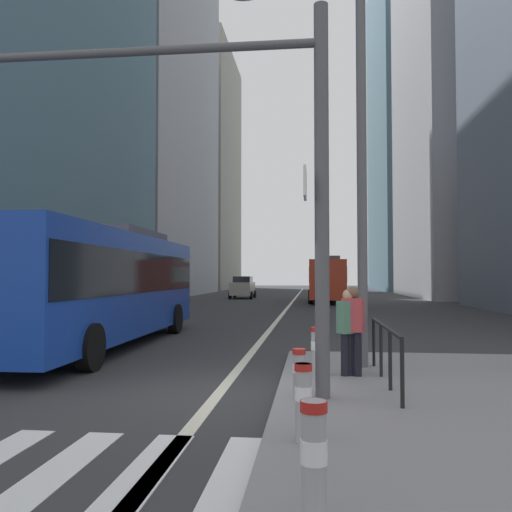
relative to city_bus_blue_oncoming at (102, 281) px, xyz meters
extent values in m
plane|color=#303033|center=(4.27, 14.80, -1.84)|extent=(160.00, 160.00, 0.00)
cube|color=silver|center=(3.27, -9.20, -1.83)|extent=(0.45, 3.20, 0.01)
cube|color=silver|center=(4.17, -9.20, -1.83)|extent=(0.45, 3.20, 0.01)
cube|color=silver|center=(5.07, -9.20, -1.83)|extent=(0.45, 3.20, 0.01)
cube|color=silver|center=(5.97, -9.20, -1.83)|extent=(0.45, 3.20, 0.01)
cube|color=beige|center=(4.27, 24.80, -1.83)|extent=(0.20, 80.00, 0.01)
cube|color=#9E9EA3|center=(-11.73, 37.88, 22.61)|extent=(11.31, 25.84, 48.89)
cube|color=gray|center=(-11.73, 64.45, 16.37)|extent=(10.63, 20.12, 36.42)
cube|color=#9E9EA3|center=(21.27, 37.20, 16.24)|extent=(12.43, 20.25, 36.16)
cube|color=slate|center=(21.27, 61.45, 21.73)|extent=(12.88, 22.93, 47.14)
cube|color=#14389E|center=(0.00, -0.03, -0.11)|extent=(2.70, 11.23, 2.75)
cube|color=black|center=(0.00, -0.03, 0.23)|extent=(2.74, 11.01, 1.10)
cube|color=#4C4C51|center=(-0.03, 1.65, 1.41)|extent=(1.82, 4.06, 0.30)
cylinder|color=black|center=(1.26, -3.59, -1.34)|extent=(0.32, 1.01, 1.00)
cylinder|color=black|center=(1.14, 3.57, -1.34)|extent=(0.32, 1.01, 1.00)
cylinder|color=black|center=(-1.26, 3.53, -1.34)|extent=(0.32, 1.01, 1.00)
cylinder|color=black|center=(-2.16, 1.20, -1.52)|extent=(0.23, 0.64, 0.64)
cube|color=red|center=(6.90, 26.28, -0.11)|extent=(2.62, 10.55, 2.75)
cube|color=black|center=(6.90, 26.28, 0.23)|extent=(2.66, 10.34, 1.10)
cube|color=#4C4C51|center=(6.88, 24.70, 1.41)|extent=(1.79, 3.81, 0.30)
cylinder|color=black|center=(5.74, 29.66, -1.34)|extent=(0.31, 1.00, 1.00)
cylinder|color=black|center=(8.14, 29.63, -1.34)|extent=(0.31, 1.00, 1.00)
cylinder|color=black|center=(5.66, 22.93, -1.34)|extent=(0.31, 1.00, 1.00)
cylinder|color=black|center=(8.06, 22.90, -1.34)|extent=(0.31, 1.00, 1.00)
cube|color=#B2A899|center=(-0.35, 31.75, -0.97)|extent=(1.82, 4.43, 1.10)
cube|color=black|center=(-0.35, 31.90, -0.16)|extent=(1.52, 2.40, 0.52)
cylinder|color=black|center=(0.57, 30.26, -1.52)|extent=(0.23, 0.64, 0.64)
cylinder|color=black|center=(-1.25, 30.24, -1.52)|extent=(0.23, 0.64, 0.64)
cylinder|color=black|center=(0.55, 33.26, -1.52)|extent=(0.23, 0.64, 0.64)
cylinder|color=black|center=(-1.27, 33.24, -1.52)|extent=(0.23, 0.64, 0.64)
cube|color=maroon|center=(6.68, 50.93, -0.97)|extent=(1.82, 4.20, 1.10)
cube|color=black|center=(6.68, 50.78, -0.16)|extent=(1.52, 2.27, 0.52)
cylinder|color=black|center=(5.75, 52.35, -1.52)|extent=(0.23, 0.64, 0.64)
cylinder|color=black|center=(7.57, 52.36, -1.52)|extent=(0.23, 0.64, 0.64)
cylinder|color=black|center=(5.78, 49.50, -1.52)|extent=(0.23, 0.64, 0.64)
cylinder|color=black|center=(7.60, 49.52, -1.52)|extent=(0.23, 0.64, 0.64)
cube|color=black|center=(7.51, 38.30, -0.97)|extent=(1.83, 4.37, 1.10)
cube|color=black|center=(7.51, 38.15, -0.16)|extent=(1.52, 2.37, 0.52)
cylinder|color=black|center=(6.58, 39.77, -1.52)|extent=(0.23, 0.64, 0.64)
cylinder|color=black|center=(8.40, 39.79, -1.52)|extent=(0.23, 0.64, 0.64)
cylinder|color=black|center=(6.62, 36.81, -1.52)|extent=(0.23, 0.64, 0.64)
cylinder|color=black|center=(8.44, 36.84, -1.52)|extent=(0.23, 0.64, 0.64)
cylinder|color=#515156|center=(5.99, -6.05, 1.31)|extent=(0.22, 0.22, 6.00)
cylinder|color=#515156|center=(2.83, -6.05, 3.71)|extent=(6.32, 0.14, 0.14)
cube|color=white|center=(5.74, -6.23, 1.51)|extent=(0.04, 0.60, 0.44)
cylinder|color=#56565B|center=(6.84, -3.29, 2.31)|extent=(0.20, 0.20, 8.00)
cylinder|color=#99999E|center=(5.85, -10.20, -1.22)|extent=(0.18, 0.18, 0.94)
cylinder|color=white|center=(5.85, -10.20, -1.10)|extent=(0.19, 0.19, 0.17)
cylinder|color=#B21E19|center=(5.85, -10.20, -0.79)|extent=(0.20, 0.20, 0.08)
cylinder|color=#99999E|center=(5.74, -8.16, -1.26)|extent=(0.18, 0.18, 0.86)
cylinder|color=white|center=(5.74, -8.16, -1.15)|extent=(0.19, 0.19, 0.15)
cylinder|color=#B21E19|center=(5.74, -8.16, -0.87)|extent=(0.20, 0.20, 0.08)
cylinder|color=#99999E|center=(5.64, -6.22, -1.31)|extent=(0.18, 0.18, 0.75)
cylinder|color=white|center=(5.64, -6.22, -1.22)|extent=(0.19, 0.19, 0.14)
cylinder|color=#B21E19|center=(5.64, -6.22, -0.97)|extent=(0.20, 0.20, 0.08)
cylinder|color=#99999E|center=(5.90, -4.33, -1.24)|extent=(0.18, 0.18, 0.89)
cylinder|color=white|center=(5.90, -4.33, -1.14)|extent=(0.19, 0.19, 0.16)
cylinder|color=#B21E19|center=(5.90, -4.33, -0.84)|extent=(0.20, 0.20, 0.08)
cylinder|color=black|center=(7.07, -6.53, -1.21)|extent=(0.06, 0.06, 0.95)
cylinder|color=black|center=(7.07, -5.40, -1.21)|extent=(0.06, 0.06, 0.95)
cylinder|color=black|center=(7.07, -4.27, -1.21)|extent=(0.06, 0.06, 0.95)
cylinder|color=black|center=(7.07, -3.14, -1.21)|extent=(0.06, 0.06, 0.95)
cylinder|color=black|center=(7.07, -4.83, -0.74)|extent=(0.06, 3.39, 0.06)
cylinder|color=black|center=(6.56, -4.19, -1.30)|extent=(0.15, 0.15, 0.77)
cylinder|color=black|center=(6.42, -4.26, -1.30)|extent=(0.15, 0.15, 0.77)
cube|color=#4C7F66|center=(6.49, -4.23, -0.62)|extent=(0.45, 0.39, 0.59)
sphere|color=tan|center=(6.49, -4.23, -0.22)|extent=(0.21, 0.21, 0.21)
cylinder|color=black|center=(6.65, -4.26, -1.29)|extent=(0.15, 0.15, 0.80)
cylinder|color=black|center=(6.50, -4.21, -1.29)|extent=(0.15, 0.15, 0.80)
cube|color=#B73D42|center=(6.58, -4.23, -0.58)|extent=(0.43, 0.34, 0.62)
sphere|color=brown|center=(6.58, -4.23, -0.16)|extent=(0.22, 0.22, 0.22)
camera|label=1|loc=(5.85, -13.95, 0.14)|focal=36.52mm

